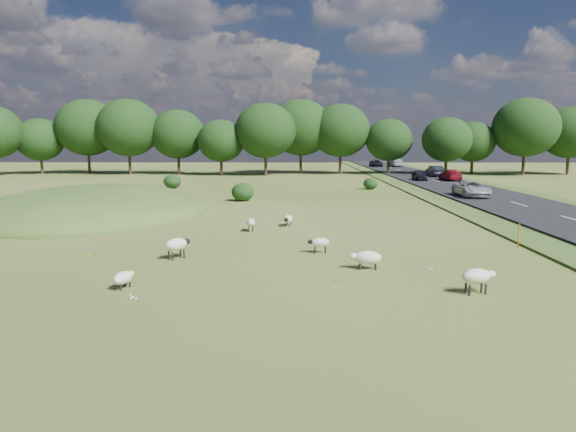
% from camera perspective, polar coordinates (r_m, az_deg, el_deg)
% --- Properties ---
extents(ground, '(160.00, 160.00, 0.00)m').
position_cam_1_polar(ground, '(44.69, -2.27, 1.71)').
color(ground, '#3B561A').
rests_on(ground, ground).
extents(mound, '(16.00, 20.00, 4.00)m').
position_cam_1_polar(mound, '(39.42, -20.62, 0.29)').
color(mound, '#33561E').
rests_on(mound, ground).
extents(road, '(8.00, 150.00, 0.25)m').
position_cam_1_polar(road, '(57.32, 18.72, 2.86)').
color(road, black).
rests_on(road, ground).
extents(treeline, '(96.28, 14.66, 11.70)m').
position_cam_1_polar(treeline, '(79.85, -1.68, 9.34)').
color(treeline, black).
rests_on(treeline, ground).
extents(shrubs, '(23.28, 13.84, 1.57)m').
position_cam_1_polar(shrubs, '(51.40, -5.26, 3.38)').
color(shrubs, black).
rests_on(shrubs, ground).
extents(marker_post, '(0.06, 0.06, 1.20)m').
position_cam_1_polar(marker_post, '(27.41, 24.25, -1.97)').
color(marker_post, '#D8590C').
rests_on(marker_post, ground).
extents(sheep_0, '(1.15, 1.23, 0.93)m').
position_cam_1_polar(sheep_0, '(23.09, -12.23, -3.10)').
color(sheep_0, beige).
rests_on(sheep_0, ground).
extents(sheep_1, '(1.00, 0.45, 0.72)m').
position_cam_1_polar(sheep_1, '(23.76, 3.52, -2.96)').
color(sheep_1, beige).
rests_on(sheep_1, ground).
extents(sheep_2, '(1.35, 0.68, 0.76)m').
position_cam_1_polar(sheep_2, '(21.02, 8.75, -4.60)').
color(sheep_2, beige).
rests_on(sheep_2, ground).
extents(sheep_3, '(0.66, 1.20, 0.67)m').
position_cam_1_polar(sheep_3, '(31.31, -0.00, -0.35)').
color(sheep_3, beige).
rests_on(sheep_3, ground).
extents(sheep_4, '(0.72, 1.11, 0.61)m').
position_cam_1_polar(sheep_4, '(19.06, -17.85, -6.55)').
color(sheep_4, beige).
rests_on(sheep_4, ground).
extents(sheep_5, '(0.54, 1.08, 0.77)m').
position_cam_1_polar(sheep_5, '(29.47, -4.16, -0.70)').
color(sheep_5, beige).
rests_on(sheep_5, ground).
extents(sheep_6, '(1.28, 0.73, 0.89)m').
position_cam_1_polar(sheep_6, '(18.58, 20.29, -6.30)').
color(sheep_6, beige).
rests_on(sheep_6, ground).
extents(car_0, '(2.12, 4.60, 1.28)m').
position_cam_1_polar(car_0, '(101.68, 9.76, 5.81)').
color(car_0, black).
rests_on(car_0, road).
extents(car_1, '(2.29, 4.97, 1.38)m').
position_cam_1_polar(car_1, '(48.52, 19.72, 2.87)').
color(car_1, silver).
rests_on(car_1, road).
extents(car_2, '(1.58, 4.53, 1.49)m').
position_cam_1_polar(car_2, '(74.76, 16.00, 4.83)').
color(car_2, black).
rests_on(car_2, road).
extents(car_3, '(2.12, 5.22, 1.51)m').
position_cam_1_polar(car_3, '(102.05, 11.90, 5.83)').
color(car_3, silver).
rests_on(car_3, road).
extents(car_4, '(1.92, 4.72, 1.37)m').
position_cam_1_polar(car_4, '(67.78, 17.59, 4.38)').
color(car_4, maroon).
rests_on(car_4, road).
extents(car_7, '(1.46, 3.62, 1.23)m').
position_cam_1_polar(car_7, '(66.96, 14.43, 4.40)').
color(car_7, black).
rests_on(car_7, road).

